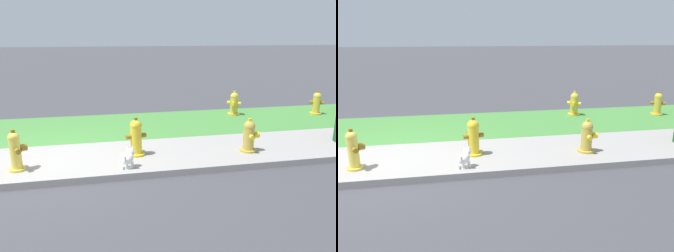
% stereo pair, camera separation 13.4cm
% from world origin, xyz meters
% --- Properties ---
extents(ground_plane, '(120.00, 120.00, 0.00)m').
position_xyz_m(ground_plane, '(0.00, 0.00, 0.00)').
color(ground_plane, '#424247').
extents(sidewalk_pavement, '(18.00, 1.84, 0.01)m').
position_xyz_m(sidewalk_pavement, '(0.00, 0.00, 0.01)').
color(sidewalk_pavement, '#9E9993').
rests_on(sidewalk_pavement, ground).
extents(grass_verge, '(18.00, 2.54, 0.01)m').
position_xyz_m(grass_verge, '(0.00, 2.19, 0.00)').
color(grass_verge, '#47893D').
rests_on(grass_verge, ground).
extents(street_curb, '(18.00, 0.16, 0.12)m').
position_xyz_m(street_curb, '(0.00, -1.00, 0.06)').
color(street_curb, '#9E9993').
rests_on(street_curb, ground).
extents(fire_hydrant_across_street, '(0.37, 0.40, 0.67)m').
position_xyz_m(fire_hydrant_across_street, '(3.80, -0.20, 0.32)').
color(fire_hydrant_across_street, gold).
rests_on(fire_hydrant_across_street, ground).
extents(fire_hydrant_near_corner, '(0.40, 0.38, 0.74)m').
position_xyz_m(fire_hydrant_near_corner, '(1.61, 0.03, 0.36)').
color(fire_hydrant_near_corner, yellow).
rests_on(fire_hydrant_near_corner, ground).
extents(fire_hydrant_by_grass_verge, '(0.33, 0.35, 0.73)m').
position_xyz_m(fire_hydrant_by_grass_verge, '(-0.44, -0.30, 0.35)').
color(fire_hydrant_by_grass_verge, yellow).
rests_on(fire_hydrant_by_grass_verge, ground).
extents(fire_hydrant_far_end, '(0.37, 0.37, 0.69)m').
position_xyz_m(fire_hydrant_far_end, '(4.71, 2.73, 0.33)').
color(fire_hydrant_far_end, gold).
rests_on(fire_hydrant_far_end, ground).
extents(fire_hydrant_at_driveway, '(0.39, 0.37, 0.68)m').
position_xyz_m(fire_hydrant_at_driveway, '(7.06, 2.33, 0.32)').
color(fire_hydrant_at_driveway, gold).
rests_on(fire_hydrant_at_driveway, ground).
extents(small_white_dog, '(0.27, 0.46, 0.40)m').
position_xyz_m(small_white_dog, '(1.40, -0.69, 0.23)').
color(small_white_dog, white).
rests_on(small_white_dog, ground).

